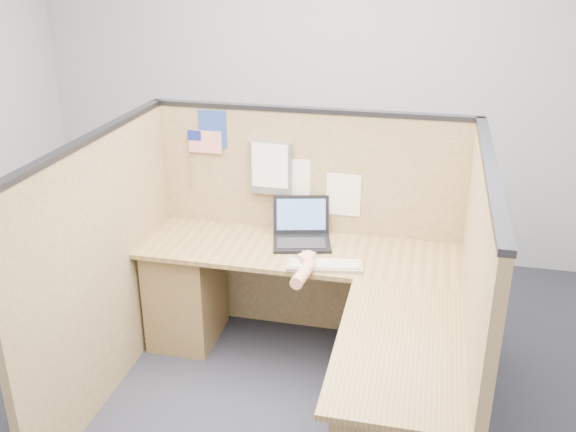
% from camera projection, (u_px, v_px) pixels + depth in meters
% --- Properties ---
extents(floor, '(5.00, 5.00, 0.00)m').
position_uv_depth(floor, '(272.00, 418.00, 3.58)').
color(floor, black).
rests_on(floor, ground).
extents(wall_back, '(5.00, 0.00, 5.00)m').
position_uv_depth(wall_back, '(341.00, 88.00, 5.06)').
color(wall_back, '#A5A7AA').
rests_on(wall_back, floor).
extents(cubicle_partitions, '(2.06, 1.83, 1.53)m').
position_uv_depth(cubicle_partitions, '(289.00, 262.00, 3.66)').
color(cubicle_partitions, brown).
rests_on(cubicle_partitions, floor).
extents(l_desk, '(1.95, 1.75, 0.73)m').
position_uv_depth(l_desk, '(315.00, 335.00, 3.64)').
color(l_desk, brown).
rests_on(l_desk, floor).
extents(laptop, '(0.40, 0.41, 0.25)m').
position_uv_depth(laptop, '(304.00, 231.00, 4.00)').
color(laptop, black).
rests_on(laptop, l_desk).
extents(keyboard, '(0.45, 0.22, 0.03)m').
position_uv_depth(keyboard, '(325.00, 265.00, 3.67)').
color(keyboard, gray).
rests_on(keyboard, l_desk).
extents(mouse, '(0.12, 0.08, 0.05)m').
position_uv_depth(mouse, '(308.00, 260.00, 3.72)').
color(mouse, silver).
rests_on(mouse, l_desk).
extents(hand_forearm, '(0.11, 0.39, 0.08)m').
position_uv_depth(hand_forearm, '(305.00, 268.00, 3.59)').
color(hand_forearm, tan).
rests_on(hand_forearm, l_desk).
extents(blue_poster, '(0.18, 0.00, 0.24)m').
position_uv_depth(blue_poster, '(213.00, 129.00, 4.05)').
color(blue_poster, navy).
rests_on(blue_poster, cubicle_partitions).
extents(american_flag, '(0.23, 0.01, 0.39)m').
position_uv_depth(american_flag, '(201.00, 144.00, 4.09)').
color(american_flag, olive).
rests_on(american_flag, cubicle_partitions).
extents(file_holder, '(0.26, 0.05, 0.34)m').
position_uv_depth(file_holder, '(271.00, 168.00, 4.03)').
color(file_holder, slate).
rests_on(file_holder, cubicle_partitions).
extents(paper_left, '(0.24, 0.02, 0.31)m').
position_uv_depth(paper_left, '(295.00, 182.00, 4.06)').
color(paper_left, white).
rests_on(paper_left, cubicle_partitions).
extents(paper_right, '(0.22, 0.01, 0.27)m').
position_uv_depth(paper_right, '(343.00, 195.00, 4.02)').
color(paper_right, white).
rests_on(paper_right, cubicle_partitions).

